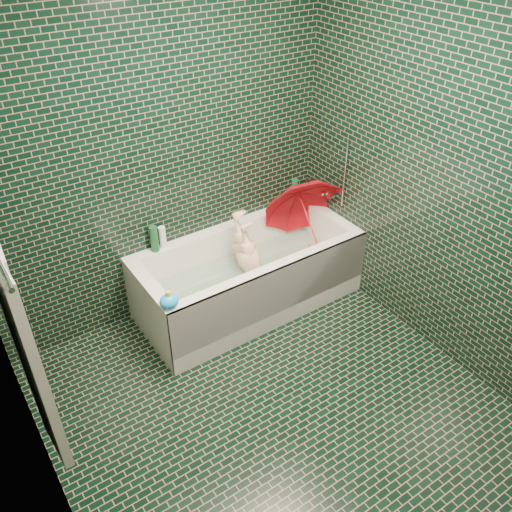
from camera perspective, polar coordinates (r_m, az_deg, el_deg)
floor at (r=3.59m, az=2.34°, el=-16.27°), size 2.80×2.80×0.00m
wall_back at (r=3.78m, az=-9.95°, el=10.43°), size 2.80×0.00×2.80m
wall_left at (r=2.36m, az=-23.76°, el=-9.97°), size 0.00×2.80×2.80m
wall_right at (r=3.56m, az=20.19°, el=7.02°), size 0.00×2.80×2.80m
bathtub at (r=4.21m, az=-0.68°, el=-2.78°), size 1.70×0.75×0.55m
bath_mat at (r=4.26m, az=-0.81°, el=-3.24°), size 1.35×0.47×0.01m
water at (r=4.17m, az=-0.83°, el=-1.70°), size 1.48×0.53×0.00m
towel at (r=2.69m, az=-22.64°, el=-9.76°), size 0.08×0.44×1.12m
faucet at (r=4.34m, az=8.28°, el=6.91°), size 0.18×0.19×0.55m
child at (r=4.19m, az=-0.36°, el=-1.31°), size 1.02×0.61×0.38m
umbrella at (r=4.28m, az=5.51°, el=3.92°), size 0.93×1.00×0.88m
soap_bottle_a at (r=4.62m, az=4.30°, el=5.90°), size 0.11×0.11×0.28m
soap_bottle_b at (r=4.64m, az=5.43°, el=5.97°), size 0.11×0.11×0.20m
soap_bottle_c at (r=4.66m, az=4.95°, el=6.15°), size 0.15×0.15×0.16m
bottle_right_tall at (r=4.50m, az=4.06°, el=6.73°), size 0.07×0.07×0.23m
bottle_right_pump at (r=4.59m, az=5.46°, el=7.05°), size 0.06×0.06×0.19m
bottle_left_tall at (r=3.98m, az=-10.67°, el=1.78°), size 0.06×0.06×0.20m
bottle_left_short at (r=4.01m, az=-9.81°, el=1.95°), size 0.07×0.07×0.17m
rubber_duck at (r=4.53m, az=3.92°, el=5.97°), size 0.12×0.09×0.10m
bath_toy at (r=3.47m, az=-9.12°, el=-4.68°), size 0.16×0.14×0.13m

